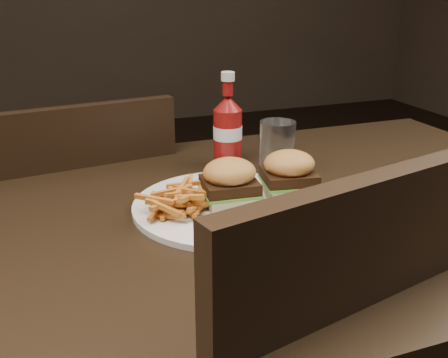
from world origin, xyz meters
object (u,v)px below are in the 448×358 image
object	(u,v)px
dining_table	(278,213)
tumbler	(277,149)
ketchup_bottle	(228,138)
chair_far	(78,261)
plate	(226,206)

from	to	relation	value
dining_table	tumbler	distance (m)	0.15
ketchup_bottle	chair_far	bearing A→B (deg)	136.21
plate	tumbler	world-z (taller)	tumbler
chair_far	ketchup_bottle	distance (m)	0.57
tumbler	ketchup_bottle	bearing A→B (deg)	127.33
plate	tumbler	xyz separation A→B (m)	(0.15, 0.11, 0.05)
dining_table	tumbler	world-z (taller)	tumbler
dining_table	ketchup_bottle	xyz separation A→B (m)	(-0.01, 0.21, 0.08)
chair_far	tumbler	size ratio (longest dim) A/B	3.87
tumbler	plate	bearing A→B (deg)	-142.33
plate	chair_far	bearing A→B (deg)	114.17
dining_table	ketchup_bottle	world-z (taller)	ketchup_bottle
dining_table	tumbler	size ratio (longest dim) A/B	11.15
chair_far	plate	size ratio (longest dim) A/B	1.33
ketchup_bottle	plate	bearing A→B (deg)	-111.59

